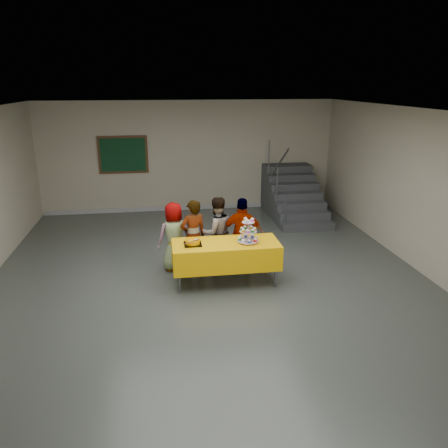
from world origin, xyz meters
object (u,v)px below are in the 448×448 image
object	(u,v)px
staircase	(292,197)
schoolchild_c	(217,232)
bake_table	(226,254)
schoolchild_d	(243,235)
cupcake_stand	(248,233)
schoolchild_a	(174,236)
schoolchild_b	(193,236)
bear_cake	(193,241)
noticeboard	(123,155)

from	to	relation	value
staircase	schoolchild_c	bearing A→B (deg)	-127.82
bake_table	schoolchild_d	bearing A→B (deg)	52.80
cupcake_stand	schoolchild_d	world-z (taller)	schoolchild_d
staircase	bake_table	bearing A→B (deg)	-121.43
schoolchild_a	schoolchild_b	world-z (taller)	schoolchild_b
schoolchild_c	staircase	bearing A→B (deg)	-142.49
bear_cake	staircase	bearing A→B (deg)	52.91
bake_table	schoolchild_b	xyz separation A→B (m)	(-0.52, 0.61, 0.15)
schoolchild_a	noticeboard	world-z (taller)	noticeboard
schoolchild_c	noticeboard	xyz separation A→B (m)	(-1.96, 4.04, 0.90)
schoolchild_c	schoolchild_d	distance (m)	0.52
schoolchild_b	bake_table	bearing A→B (deg)	113.08
schoolchild_a	staircase	xyz separation A→B (m)	(3.30, 3.22, -0.17)
schoolchild_b	schoolchild_a	bearing A→B (deg)	-41.51
schoolchild_a	noticeboard	bearing A→B (deg)	-89.88
schoolchild_b	schoolchild_d	world-z (taller)	schoolchild_d
schoolchild_a	schoolchild_c	xyz separation A→B (m)	(0.81, 0.01, 0.04)
schoolchild_a	schoolchild_d	bearing A→B (deg)	154.16
schoolchild_d	cupcake_stand	bearing A→B (deg)	102.94
schoolchild_c	schoolchild_d	world-z (taller)	schoolchild_d
schoolchild_c	staircase	world-z (taller)	staircase
cupcake_stand	schoolchild_c	bearing A→B (deg)	119.24
schoolchild_b	schoolchild_d	distance (m)	0.93
bake_table	cupcake_stand	xyz separation A→B (m)	(0.39, -0.03, 0.38)
schoolchild_a	schoolchild_d	size ratio (longest dim) A/B	0.93
bear_cake	bake_table	bearing A→B (deg)	0.45
bake_table	cupcake_stand	bearing A→B (deg)	-4.52
bake_table	staircase	bearing A→B (deg)	58.57
schoolchild_b	schoolchild_c	world-z (taller)	schoolchild_b
cupcake_stand	schoolchild_b	xyz separation A→B (m)	(-0.91, 0.64, -0.23)
cupcake_stand	schoolchild_a	distance (m)	1.51
cupcake_stand	staircase	size ratio (longest dim) A/B	0.19
schoolchild_a	cupcake_stand	bearing A→B (deg)	132.06
schoolchild_d	staircase	size ratio (longest dim) A/B	0.59
noticeboard	cupcake_stand	bearing A→B (deg)	-63.53
cupcake_stand	schoolchild_a	size ratio (longest dim) A/B	0.34
bake_table	schoolchild_a	bearing A→B (deg)	138.75
bake_table	noticeboard	world-z (taller)	noticeboard
staircase	cupcake_stand	bearing A→B (deg)	-116.97
cupcake_stand	schoolchild_b	world-z (taller)	schoolchild_b
schoolchild_d	noticeboard	distance (m)	5.00
schoolchild_a	schoolchild_c	world-z (taller)	schoolchild_c
schoolchild_c	schoolchild_d	xyz separation A→B (m)	(0.46, -0.24, 0.01)
cupcake_stand	schoolchild_c	xyz separation A→B (m)	(-0.45, 0.80, -0.24)
bear_cake	schoolchild_c	world-z (taller)	schoolchild_c
noticeboard	bear_cake	bearing A→B (deg)	-73.35
schoolchild_d	noticeboard	world-z (taller)	noticeboard
bake_table	schoolchild_c	world-z (taller)	schoolchild_c
cupcake_stand	bear_cake	xyz separation A→B (m)	(-0.97, 0.03, -0.11)
bear_cake	schoolchild_a	size ratio (longest dim) A/B	0.27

